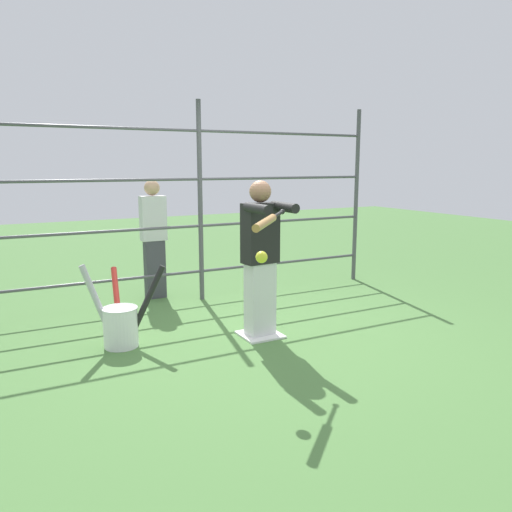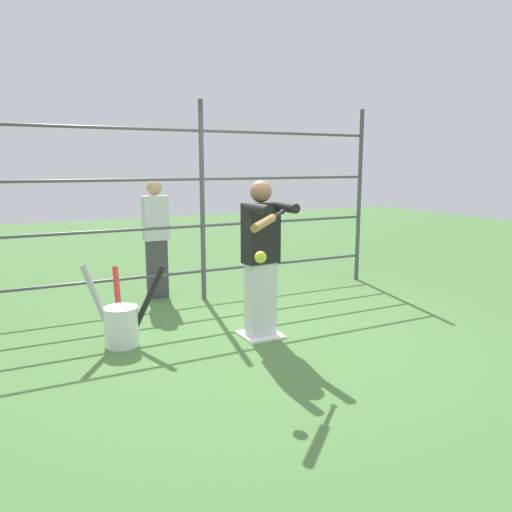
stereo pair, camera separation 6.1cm
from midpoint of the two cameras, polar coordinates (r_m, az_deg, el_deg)
name	(u,v)px [view 2 (the right image)]	position (r m, az deg, el deg)	size (l,w,h in m)	color
ground_plane	(261,335)	(5.20, 0.87, -9.07)	(24.00, 24.00, 0.00)	#4C7A3D
home_plate	(261,335)	(5.20, 0.87, -8.97)	(0.40, 0.40, 0.02)	white
fence_backstop	(202,203)	(6.38, -5.88, 6.09)	(5.04, 0.06, 2.52)	#4C4C51
batter	(261,254)	(4.97, 0.98, 0.22)	(0.40, 0.56, 1.58)	silver
baseball_bat_swinging	(267,221)	(4.08, 1.64, 3.99)	(0.63, 0.63, 0.11)	black
softball_in_flight	(261,257)	(3.94, 0.97, -0.13)	(0.10, 0.10, 0.10)	yellow
bat_bucket	(121,322)	(5.03, -14.80, -7.33)	(0.78, 0.80, 0.82)	white
bystander_behind_fence	(156,237)	(6.62, -11.09, 2.12)	(0.32, 0.20, 1.54)	#3F3F47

